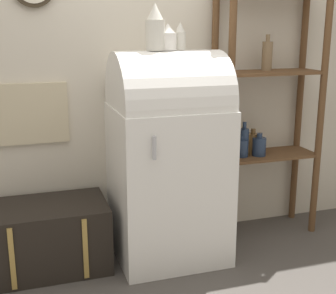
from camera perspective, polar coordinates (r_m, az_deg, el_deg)
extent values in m
plane|color=#4C4742|center=(3.17, 1.26, -14.47)|extent=(12.00, 12.00, 0.00)
cube|color=beige|center=(3.32, -1.92, 11.34)|extent=(7.00, 0.05, 2.70)
cube|color=#C6B793|center=(3.20, -16.66, 3.88)|extent=(0.51, 0.02, 0.40)
cube|color=white|center=(3.15, 0.01, -4.37)|extent=(0.71, 0.66, 1.03)
cylinder|color=white|center=(3.01, 0.01, 5.71)|extent=(0.70, 0.63, 0.63)
cylinder|color=#B7B7BC|center=(2.67, -1.68, -0.11)|extent=(0.02, 0.02, 0.14)
cube|color=black|center=(3.17, -14.56, -10.54)|extent=(0.78, 0.49, 0.43)
cube|color=#AD8942|center=(2.95, -18.47, -12.86)|extent=(0.03, 0.01, 0.39)
cube|color=#AD8942|center=(2.96, -10.03, -12.14)|extent=(0.03, 0.01, 0.39)
cylinder|color=brown|center=(3.21, 7.53, 3.31)|extent=(0.05, 0.05, 1.84)
cylinder|color=brown|center=(3.58, 18.15, 3.87)|extent=(0.05, 0.05, 1.84)
cylinder|color=brown|center=(3.46, 5.56, 4.18)|extent=(0.05, 0.05, 1.84)
cylinder|color=brown|center=(3.80, 15.70, 4.65)|extent=(0.05, 0.05, 1.84)
cube|color=brown|center=(3.56, 11.70, -0.95)|extent=(0.76, 0.31, 0.02)
cube|color=brown|center=(3.45, 12.22, 8.87)|extent=(0.76, 0.31, 0.02)
cylinder|color=#7F6647|center=(3.48, 11.98, 10.78)|extent=(0.08, 0.08, 0.20)
cylinder|color=#7F6647|center=(3.47, 12.10, 12.88)|extent=(0.03, 0.03, 0.05)
cylinder|color=brown|center=(3.53, 10.29, 0.39)|extent=(0.09, 0.09, 0.15)
cylinder|color=brown|center=(3.50, 10.36, 1.90)|extent=(0.03, 0.03, 0.04)
cylinder|color=#23334C|center=(3.45, 9.23, 0.55)|extent=(0.07, 0.07, 0.20)
cylinder|color=#23334C|center=(3.42, 9.32, 2.62)|extent=(0.03, 0.03, 0.05)
cylinder|color=#23334C|center=(3.44, 8.96, -0.12)|extent=(0.10, 0.10, 0.13)
cylinder|color=#23334C|center=(3.42, 9.01, 1.16)|extent=(0.04, 0.04, 0.03)
cylinder|color=#23334C|center=(3.49, 11.05, 0.05)|extent=(0.10, 0.10, 0.13)
cylinder|color=#23334C|center=(3.47, 11.11, 1.40)|extent=(0.04, 0.04, 0.03)
cylinder|color=brown|center=(3.50, 9.39, 0.36)|extent=(0.08, 0.08, 0.16)
cylinder|color=brown|center=(3.47, 9.45, 1.93)|extent=(0.03, 0.03, 0.04)
cylinder|color=beige|center=(2.95, -1.56, 13.46)|extent=(0.12, 0.12, 0.18)
cone|color=beige|center=(2.95, -1.58, 16.21)|extent=(0.10, 0.10, 0.10)
cylinder|color=white|center=(2.99, 0.06, 12.73)|extent=(0.11, 0.11, 0.11)
cone|color=white|center=(2.98, 0.06, 14.30)|extent=(0.09, 0.09, 0.06)
cylinder|color=beige|center=(3.02, 1.47, 12.80)|extent=(0.07, 0.07, 0.11)
cone|color=beige|center=(3.02, 1.48, 14.43)|extent=(0.06, 0.06, 0.06)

